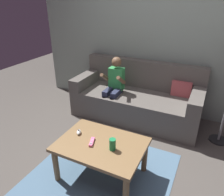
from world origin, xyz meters
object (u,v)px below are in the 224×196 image
(person_seated_on_couch, at_px, (114,85))
(soda_can, at_px, (112,144))
(game_remote_pink_near_edge, at_px, (92,142))
(nunchuk_white, at_px, (79,132))
(couch, at_px, (137,99))
(coffee_table, at_px, (101,148))

(person_seated_on_couch, height_order, soda_can, person_seated_on_couch)
(game_remote_pink_near_edge, bearing_deg, soda_can, 0.36)
(nunchuk_white, xyz_separation_m, soda_can, (0.45, -0.08, 0.04))
(couch, distance_m, person_seated_on_couch, 0.45)
(coffee_table, xyz_separation_m, soda_can, (0.15, -0.03, 0.13))
(person_seated_on_couch, height_order, coffee_table, person_seated_on_couch)
(person_seated_on_couch, distance_m, nunchuk_white, 1.17)
(couch, xyz_separation_m, person_seated_on_couch, (-0.33, -0.18, 0.25))
(person_seated_on_couch, relative_size, nunchuk_white, 9.64)
(game_remote_pink_near_edge, height_order, nunchuk_white, nunchuk_white)
(coffee_table, height_order, soda_can, soda_can)
(couch, distance_m, game_remote_pink_near_edge, 1.43)
(person_seated_on_couch, relative_size, soda_can, 7.91)
(person_seated_on_couch, bearing_deg, soda_can, -65.08)
(game_remote_pink_near_edge, relative_size, soda_can, 1.18)
(coffee_table, bearing_deg, nunchuk_white, 171.82)
(couch, distance_m, coffee_table, 1.39)
(game_remote_pink_near_edge, relative_size, nunchuk_white, 1.44)
(couch, bearing_deg, person_seated_on_couch, -150.74)
(person_seated_on_couch, xyz_separation_m, game_remote_pink_near_edge, (0.34, -1.24, -0.11))
(person_seated_on_couch, distance_m, soda_can, 1.37)
(couch, bearing_deg, coffee_table, -85.76)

